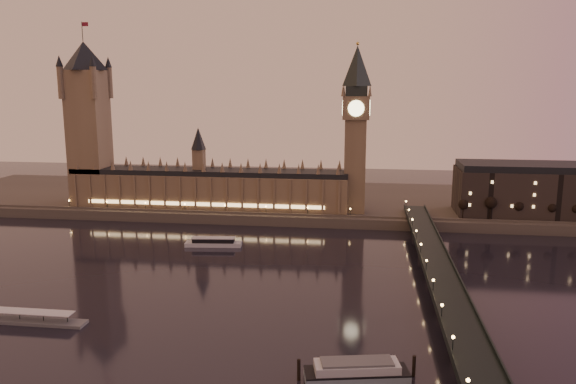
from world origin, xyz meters
name	(u,v)px	position (x,y,z in m)	size (l,w,h in m)	color
ground	(223,283)	(0.00, 0.00, 0.00)	(700.00, 700.00, 0.00)	black
far_embankment	(321,201)	(30.00, 165.00, 3.00)	(560.00, 130.00, 6.00)	#423D35
palace_of_westminster	(208,184)	(-40.12, 120.99, 21.71)	(180.00, 26.62, 52.00)	brown
victoria_tower	(88,114)	(-120.00, 121.00, 65.79)	(31.68, 31.68, 118.00)	brown
big_ben	(356,119)	(53.99, 120.99, 63.95)	(17.68, 17.68, 104.00)	brown
westminster_bridge	(440,280)	(91.61, 0.00, 5.52)	(13.20, 260.00, 15.30)	black
bare_tree_0	(465,205)	(119.40, 109.00, 14.93)	(5.89, 5.89, 11.97)	black
bare_tree_1	(493,206)	(135.28, 109.00, 14.93)	(5.89, 5.89, 11.97)	black
bare_tree_2	(521,206)	(151.17, 109.00, 14.93)	(5.89, 5.89, 11.97)	black
bare_tree_3	(550,207)	(167.06, 109.00, 14.93)	(5.89, 5.89, 11.97)	black
cruise_boat_a	(213,242)	(-19.14, 54.12, 2.11)	(30.42, 9.51, 4.79)	silver
moored_barge	(357,371)	(58.85, -74.72, 2.72)	(34.45, 14.38, 6.44)	#7C929E
pontoon_pier	(34,320)	(-57.70, -50.33, 1.12)	(38.79, 6.47, 10.35)	#595B5E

